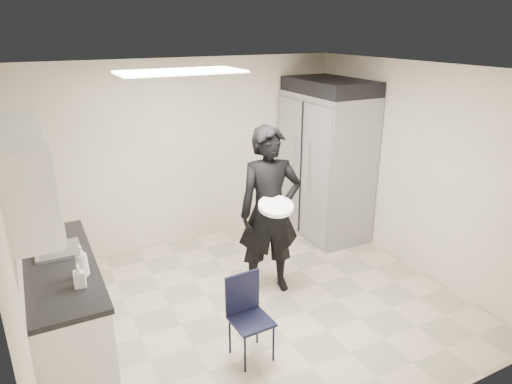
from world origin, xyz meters
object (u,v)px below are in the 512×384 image
lower_counter (66,307)px  commercial_fridge (326,166)px  folding_chair (251,321)px  man_tuxedo (270,212)px

lower_counter → commercial_fridge: (3.78, 1.07, 0.62)m
lower_counter → folding_chair: lower_counter is taller
lower_counter → folding_chair: size_ratio=2.37×
folding_chair → lower_counter: bearing=144.2°
commercial_fridge → folding_chair: commercial_fridge is taller
commercial_fridge → folding_chair: bearing=-137.8°
lower_counter → man_tuxedo: bearing=0.6°
lower_counter → commercial_fridge: bearing=15.9°
commercial_fridge → lower_counter: bearing=-164.1°
lower_counter → folding_chair: 1.81m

